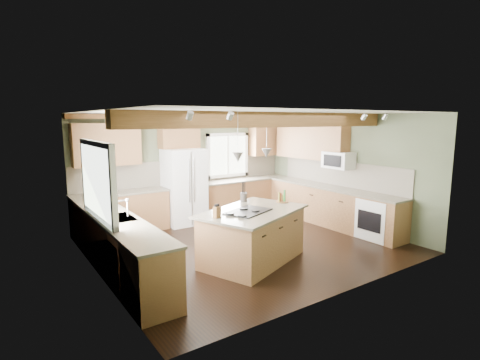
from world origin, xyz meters
TOP-DOWN VIEW (x-y plane):
  - floor at (0.00, 0.00)m, footprint 5.60×5.60m
  - ceiling at (0.00, 0.00)m, footprint 5.60×5.60m
  - wall_back at (0.00, 2.50)m, footprint 5.60×0.00m
  - wall_left at (-2.80, 0.00)m, footprint 0.00×5.00m
  - wall_right at (2.80, 0.00)m, footprint 0.00×5.00m
  - ceiling_beam at (0.00, -0.76)m, footprint 5.55×0.26m
  - soffit_trim at (0.00, 2.40)m, footprint 5.55×0.20m
  - backsplash_back at (0.00, 2.48)m, footprint 5.58×0.03m
  - backsplash_right at (2.78, 0.05)m, footprint 0.03×3.70m
  - base_cab_back_left at (-1.79, 2.20)m, footprint 2.02×0.60m
  - counter_back_left at (-1.79, 2.20)m, footprint 2.06×0.64m
  - base_cab_back_right at (1.49, 2.20)m, footprint 2.62×0.60m
  - counter_back_right at (1.49, 2.20)m, footprint 2.66×0.64m
  - base_cab_left at (-2.50, 0.05)m, footprint 0.60×3.70m
  - counter_left at (-2.50, 0.05)m, footprint 0.64×3.74m
  - base_cab_right at (2.50, 0.05)m, footprint 0.60×3.70m
  - counter_right at (2.50, 0.05)m, footprint 0.64×3.74m
  - upper_cab_back_left at (-1.99, 2.33)m, footprint 1.40×0.35m
  - upper_cab_over_fridge at (-0.30, 2.33)m, footprint 0.96×0.35m
  - upper_cab_right at (2.62, 0.90)m, footprint 0.35×2.20m
  - upper_cab_back_corner at (2.30, 2.33)m, footprint 0.90×0.35m
  - window_left at (-2.78, 0.05)m, footprint 0.04×1.60m
  - window_back at (1.15, 2.48)m, footprint 1.10×0.04m
  - sink at (-2.50, 0.05)m, footprint 0.50×0.65m
  - faucet at (-2.32, 0.05)m, footprint 0.02×0.02m
  - dishwasher at (-2.49, -1.25)m, footprint 0.60×0.60m
  - oven at (2.49, -1.25)m, footprint 0.60×0.72m
  - microwave at (2.58, -0.05)m, footprint 0.40×0.70m
  - pendant_left at (-0.82, -0.93)m, footprint 0.18×0.18m
  - pendant_right at (0.02, -0.60)m, footprint 0.18×0.18m
  - refrigerator at (-0.30, 2.12)m, footprint 0.90×0.74m
  - island at (-0.40, -0.76)m, footprint 2.09×1.69m
  - island_top at (-0.40, -0.76)m, footprint 2.24×1.84m
  - cooktop at (-0.54, -0.82)m, footprint 0.92×0.77m
  - knife_block at (-1.17, -0.85)m, footprint 0.13×0.11m
  - utensil_crock at (-0.13, -0.11)m, footprint 0.18×0.18m
  - bottle_tray at (0.45, -0.56)m, footprint 0.32×0.32m

SIDE VIEW (x-z plane):
  - floor at x=0.00m, z-range 0.00..0.00m
  - dishwasher at x=-2.49m, z-range 0.01..0.85m
  - oven at x=2.49m, z-range 0.01..0.85m
  - base_cab_back_left at x=-1.79m, z-range 0.00..0.88m
  - base_cab_back_right at x=1.49m, z-range 0.00..0.88m
  - base_cab_left at x=-2.50m, z-range 0.00..0.88m
  - base_cab_right at x=2.50m, z-range 0.00..0.88m
  - island at x=-0.40m, z-range 0.00..0.88m
  - counter_back_left at x=-1.79m, z-range 0.88..0.92m
  - counter_back_right at x=1.49m, z-range 0.88..0.92m
  - counter_left at x=-2.50m, z-range 0.88..0.92m
  - counter_right at x=2.50m, z-range 0.88..0.92m
  - refrigerator at x=-0.30m, z-range 0.00..1.80m
  - island_top at x=-0.40m, z-range 0.88..0.92m
  - sink at x=-2.50m, z-range 0.89..0.92m
  - cooktop at x=-0.54m, z-range 0.92..0.94m
  - utensil_crock at x=-0.13m, z-range 0.92..1.09m
  - knife_block at x=-1.17m, z-range 0.92..1.10m
  - bottle_tray at x=0.45m, z-range 0.92..1.14m
  - faucet at x=-2.32m, z-range 0.91..1.19m
  - backsplash_back at x=0.00m, z-range 0.92..1.50m
  - backsplash_right at x=2.78m, z-range 0.92..1.50m
  - wall_back at x=0.00m, z-range -1.50..4.10m
  - wall_left at x=-2.80m, z-range -1.20..3.80m
  - wall_right at x=2.80m, z-range -1.20..3.80m
  - window_back at x=1.15m, z-range 1.05..2.05m
  - window_left at x=-2.78m, z-range 1.02..2.08m
  - microwave at x=2.58m, z-range 1.36..1.74m
  - pendant_left at x=-0.82m, z-range 1.80..1.96m
  - pendant_right at x=0.02m, z-range 1.80..1.96m
  - upper_cab_back_left at x=-1.99m, z-range 1.50..2.40m
  - upper_cab_right at x=2.62m, z-range 1.50..2.40m
  - upper_cab_back_corner at x=2.30m, z-range 1.50..2.40m
  - upper_cab_over_fridge at x=-0.30m, z-range 1.80..2.50m
  - ceiling_beam at x=0.00m, z-range 2.34..2.60m
  - soffit_trim at x=0.00m, z-range 2.49..2.59m
  - ceiling at x=0.00m, z-range 2.60..2.60m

